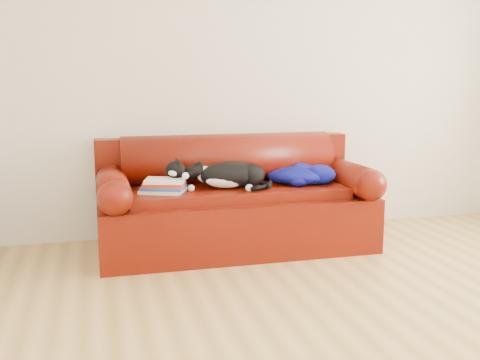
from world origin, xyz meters
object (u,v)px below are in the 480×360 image
object	(u,v)px
sofa_base	(235,218)
cat	(230,175)
book_stack	(164,186)
blanket	(300,174)

from	to	relation	value
sofa_base	cat	xyz separation A→B (m)	(-0.06, -0.09, 0.36)
book_stack	blanket	world-z (taller)	blanket
book_stack	cat	size ratio (longest dim) A/B	0.56
book_stack	cat	bearing A→B (deg)	3.20
sofa_base	cat	world-z (taller)	cat
sofa_base	blanket	bearing A→B (deg)	-3.16
sofa_base	book_stack	distance (m)	0.66
sofa_base	book_stack	bearing A→B (deg)	-168.33
sofa_base	cat	size ratio (longest dim) A/B	3.12
blanket	sofa_base	bearing A→B (deg)	176.84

